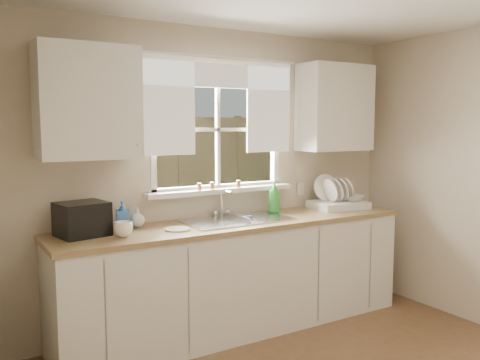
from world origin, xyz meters
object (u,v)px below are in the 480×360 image
dish_rack (337,201)px  black_appliance (82,219)px  cup (123,229)px  soap_bottle_a (274,197)px

dish_rack → black_appliance: (-2.36, 0.04, 0.05)m
dish_rack → black_appliance: 2.36m
black_appliance → cup: bearing=-46.3°
dish_rack → black_appliance: size_ratio=1.62×
cup → black_appliance: bearing=137.2°
soap_bottle_a → black_appliance: 1.69m
soap_bottle_a → black_appliance: soap_bottle_a is taller
soap_bottle_a → cup: soap_bottle_a is taller
cup → black_appliance: 0.30m
dish_rack → cup: (-2.12, -0.13, -0.01)m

